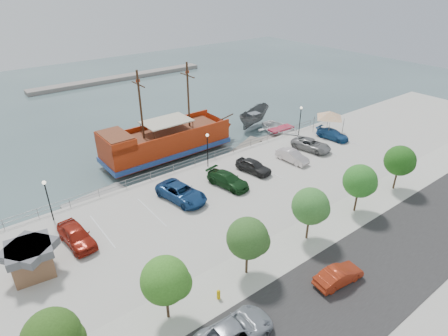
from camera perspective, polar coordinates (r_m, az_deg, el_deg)
ground at (r=41.33m, az=2.80°, el=-4.31°), size 160.00×160.00×0.00m
land_slab at (r=31.93m, az=29.40°, el=-19.31°), size 100.00×58.00×1.20m
street at (r=32.76m, az=21.73°, el=-14.42°), size 100.00×8.00×0.04m
sidewalk at (r=35.14m, az=13.52°, el=-9.71°), size 100.00×4.00×0.05m
seawall_railing at (r=46.01m, az=-3.41°, el=1.42°), size 50.00×0.06×1.00m
far_shore at (r=90.48m, az=-15.49°, el=13.12°), size 40.00×3.00×0.80m
pirate_ship at (r=50.36m, az=-7.32°, el=4.37°), size 19.83×5.77×12.47m
patrol_boat at (r=59.55m, az=4.58°, el=7.54°), size 7.58×4.63×2.75m
speedboat at (r=56.91m, az=8.66°, el=5.61°), size 5.12×7.06×1.44m
dock_west at (r=42.94m, az=-19.10°, el=-4.35°), size 7.08×3.03×0.39m
dock_mid at (r=52.17m, az=3.34°, el=3.15°), size 7.36×4.63×0.41m
dock_east at (r=56.20m, az=8.28°, el=4.76°), size 6.78×2.25×0.38m
shed at (r=33.08m, az=-27.29°, el=-12.17°), size 3.58×3.58×2.64m
canopy_tent at (r=55.49m, az=15.89°, el=8.34°), size 5.06×5.06×3.91m
street_van at (r=25.91m, az=1.63°, el=-23.61°), size 5.45×2.68×1.49m
street_sedan at (r=30.54m, az=17.06°, el=-15.41°), size 4.23×1.88×1.35m
fire_hydrant at (r=28.32m, az=-0.85°, el=-18.67°), size 0.28×0.28×0.82m
lamp_post_left at (r=37.93m, az=-25.39°, el=-3.54°), size 0.36×0.36×4.28m
lamp_post_mid at (r=44.01m, az=-2.54°, el=3.63°), size 0.36×0.36×4.28m
lamp_post_right at (r=54.07m, az=11.58°, el=7.81°), size 0.36×0.36×4.28m
tree_b at (r=25.44m, az=-8.60°, el=-16.64°), size 3.30×3.20×5.00m
tree_c at (r=28.43m, az=3.92°, el=-10.73°), size 3.30×3.20×5.00m
tree_d at (r=32.67m, az=13.28°, el=-5.79°), size 3.30×3.20×5.00m
tree_e at (r=37.74m, az=20.19°, el=-1.98°), size 3.30×3.20×5.00m
tree_f at (r=43.35m, az=25.37°, el=0.91°), size 3.30×3.20×5.00m
parked_car_a at (r=35.06m, az=-21.57°, el=-9.54°), size 2.40×5.06×1.67m
parked_car_c at (r=38.70m, az=-6.51°, el=-3.76°), size 3.76×6.26×1.63m
parked_car_d at (r=40.88m, az=0.59°, el=-1.81°), size 3.05×5.46×1.49m
parked_car_e at (r=43.84m, az=4.50°, el=0.30°), size 2.66×4.73×1.52m
parked_car_f at (r=46.91m, az=10.37°, el=1.78°), size 1.87×4.43×1.42m
parked_car_g at (r=50.55m, az=13.15°, el=3.48°), size 3.45×5.63×1.46m
parked_car_h at (r=54.76m, az=16.21°, el=4.96°), size 2.54×4.87×1.35m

